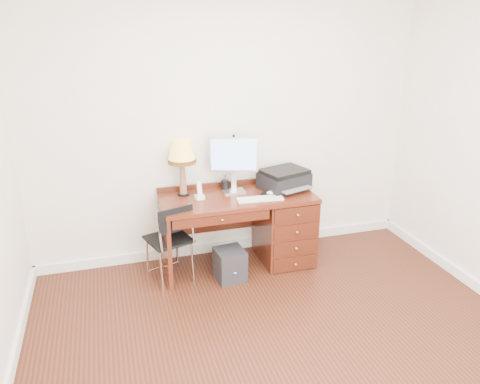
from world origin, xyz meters
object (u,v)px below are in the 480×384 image
object	(u,v)px
desk	(268,223)
chair	(169,236)
equipment_box	(230,264)
leg_lamp	(182,155)
monitor	(233,157)
printer	(284,179)
phone	(199,194)

from	to	relation	value
desk	chair	size ratio (longest dim) A/B	1.87
desk	equipment_box	bearing A→B (deg)	-150.86
leg_lamp	chair	xyz separation A→B (m)	(-0.20, -0.33, -0.67)
monitor	chair	size ratio (longest dim) A/B	0.69
printer	leg_lamp	xyz separation A→B (m)	(-1.02, 0.10, 0.31)
leg_lamp	chair	distance (m)	0.78
printer	equipment_box	distance (m)	1.02
printer	phone	distance (m)	0.89
leg_lamp	phone	xyz separation A→B (m)	(0.13, -0.15, -0.36)
chair	equipment_box	world-z (taller)	chair
printer	chair	world-z (taller)	printer
monitor	desk	bearing A→B (deg)	-6.86
printer	phone	xyz separation A→B (m)	(-0.89, -0.05, -0.05)
monitor	phone	bearing A→B (deg)	-145.38
monitor	printer	distance (m)	0.58
monitor	leg_lamp	xyz separation A→B (m)	(-0.50, 0.03, 0.06)
printer	chair	size ratio (longest dim) A/B	0.67
phone	monitor	bearing A→B (deg)	8.56
printer	chair	bearing A→B (deg)	173.24
phone	chair	distance (m)	0.50
monitor	printer	xyz separation A→B (m)	(0.52, -0.07, -0.25)
equipment_box	leg_lamp	bearing A→B (deg)	122.22
phone	chair	size ratio (longest dim) A/B	0.22
printer	leg_lamp	world-z (taller)	leg_lamp
monitor	equipment_box	bearing A→B (deg)	-93.51
printer	equipment_box	bearing A→B (deg)	-170.91
desk	leg_lamp	size ratio (longest dim) A/B	2.68
equipment_box	phone	bearing A→B (deg)	120.42
chair	phone	bearing A→B (deg)	11.87
monitor	printer	world-z (taller)	monitor
monitor	equipment_box	size ratio (longest dim) A/B	1.79
equipment_box	desk	bearing A→B (deg)	22.70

